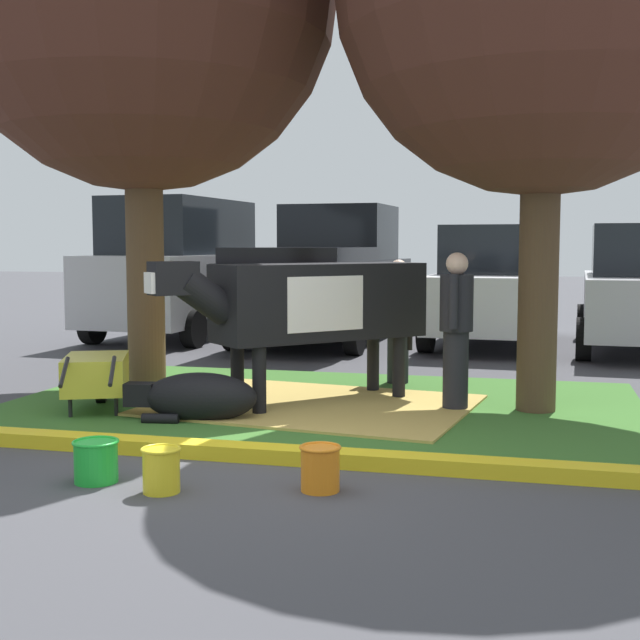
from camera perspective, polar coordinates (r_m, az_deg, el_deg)
The scene contains 15 objects.
ground_plane at distance 6.78m, azimuth -4.59°, elevation -9.55°, with size 80.00×80.00×0.00m, color #424247.
grass_island at distance 9.07m, azimuth 0.08°, elevation -5.71°, with size 6.63×4.38×0.02m, color #386B28.
curb_yellow at distance 6.86m, azimuth -4.77°, elevation -8.85°, with size 7.83×0.24×0.12m, color yellow.
hay_bedding at distance 8.95m, azimuth -0.48°, elevation -5.76°, with size 3.20×2.40×0.04m, color tan.
cow_holstein at distance 8.94m, azimuth -0.57°, elevation 1.15°, with size 2.45×2.51×1.55m.
calf_lying at distance 8.31m, azimuth -8.25°, elevation -5.16°, with size 1.33×0.65×0.48m.
person_handler at distance 8.74m, azimuth 9.12°, elevation -0.45°, with size 0.34×0.53×1.63m.
person_visitor_near at distance 10.38m, azimuth 5.27°, elevation 0.12°, with size 0.53×0.34×1.53m.
wheelbarrow at distance 8.97m, azimuth -14.79°, elevation -3.56°, with size 1.03×1.58×0.63m.
bucket_green at distance 6.41m, azimuth -14.80°, elevation -9.08°, with size 0.34×0.34×0.31m.
bucket_yellow at distance 6.06m, azimuth -10.60°, elevation -9.79°, with size 0.28×0.28×0.32m.
bucket_orange at distance 5.99m, azimuth 0.01°, elevation -9.85°, with size 0.29×0.29×0.32m.
suv_dark_grey at distance 15.84m, azimuth -9.30°, elevation 3.46°, with size 2.30×4.69×2.52m.
pickup_truck_black at distance 15.05m, azimuth 0.46°, elevation 2.85°, with size 2.42×5.49×2.42m.
hatchback_white at distance 14.76m, azimuth 11.57°, elevation 2.20°, with size 2.19×4.48×2.02m.
Camera 1 is at (2.13, -6.20, 1.72)m, focal length 47.69 mm.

